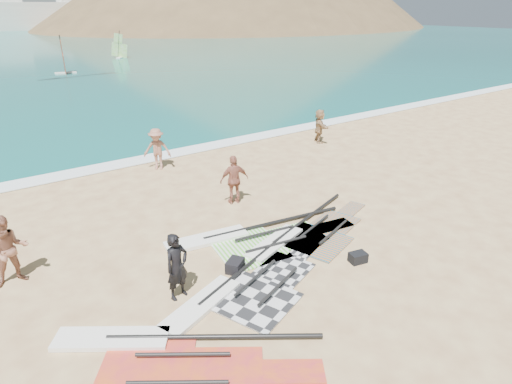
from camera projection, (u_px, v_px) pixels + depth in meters
ground at (334, 270)px, 12.31m from camera, size 300.00×300.00×0.00m
surf_line at (159, 157)px, 21.50m from camera, size 300.00×1.20×0.04m
headland_main at (246, 27)px, 154.57m from camera, size 143.00×143.00×45.00m
headland_minor at (301, 24)px, 180.62m from camera, size 70.00×70.00×28.00m
rig_grey at (244, 288)px, 11.43m from camera, size 5.94×3.55×0.20m
rig_green at (250, 238)px, 13.89m from camera, size 6.38×2.98×0.20m
rig_orange at (306, 233)px, 14.18m from camera, size 5.82×3.32×0.20m
rig_red at (161, 355)px, 9.22m from camera, size 5.22×4.72×0.20m
gear_bag_near at (235, 266)px, 12.20m from camera, size 0.68×0.64×0.35m
gear_bag_far at (358, 257)px, 12.63m from camera, size 0.57×0.45×0.30m
person_wetsuit at (177, 267)px, 10.83m from camera, size 0.75×0.58×1.83m
beachgoer_left at (9, 250)px, 11.37m from camera, size 1.01×0.80×2.01m
beachgoer_mid at (157, 149)px, 19.55m from camera, size 1.42×1.32×1.92m
beachgoer_back at (234, 180)px, 16.13m from camera, size 1.19×0.72×1.91m
beachgoer_right at (319, 126)px, 23.49m from camera, size 1.25×1.77×1.84m
windsurfer_centre at (64, 62)px, 47.39m from camera, size 2.36×2.74×4.15m
windsurfer_right at (119, 50)px, 61.71m from camera, size 2.04×2.01×3.80m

